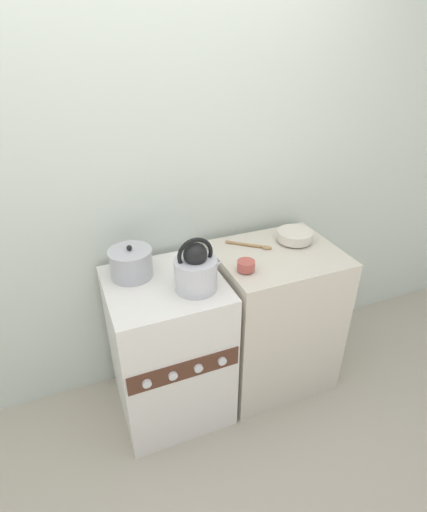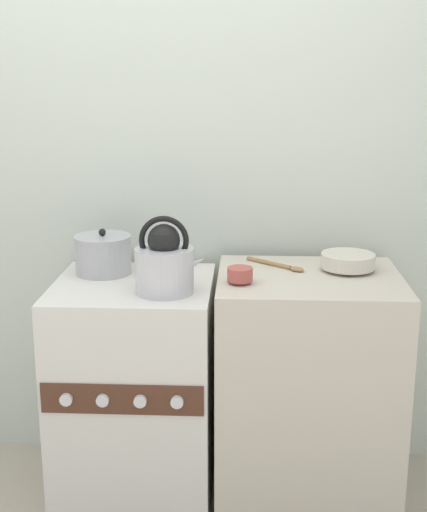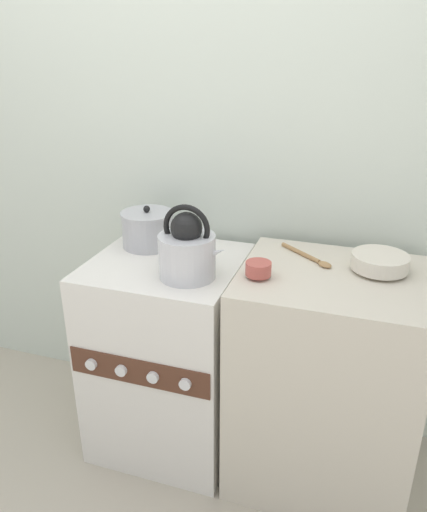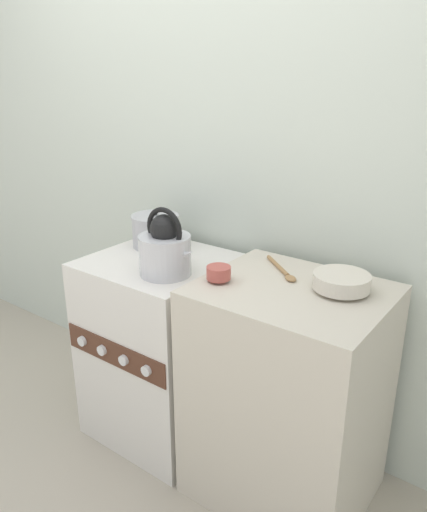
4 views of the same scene
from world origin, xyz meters
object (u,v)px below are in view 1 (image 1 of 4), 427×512
Objects in this scene: kettle at (196,270)px; stove at (169,348)px; cooking_pot at (131,263)px; small_ceramic_bowl at (246,266)px; enamel_bowl at (295,236)px.

stove is at bearing 142.63° from kettle.
cooking_pot reaches higher than stove.
stove is 3.13× the size of kettle.
small_ceramic_bowl is at bearing -1.03° from kettle.
stove is at bearing 164.94° from small_ceramic_bowl.
cooking_pot is at bearing 176.88° from enamel_bowl.
enamel_bowl reaches higher than small_ceramic_bowl.
cooking_pot is at bearing 139.22° from kettle.
cooking_pot is 1.09× the size of enamel_bowl.
kettle is 0.27m from small_ceramic_bowl.
kettle reaches higher than cooking_pot.
stove is 0.95m from enamel_bowl.
cooking_pot is at bearing 156.16° from small_ceramic_bowl.
enamel_bowl is 0.44m from small_ceramic_bowl.
kettle is at bearing -37.37° from stove.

